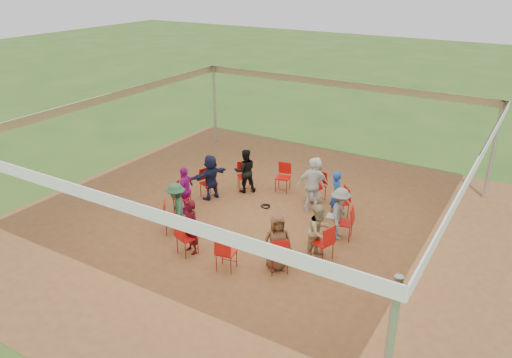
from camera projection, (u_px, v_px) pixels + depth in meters
The scene contains 28 objects.
ground at pixel (259, 224), 13.62m from camera, with size 80.00×80.00×0.00m, color #305219.
dirt_patch at pixel (259, 224), 13.62m from camera, with size 13.00×13.00×0.00m, color brown.
tent at pixel (259, 142), 12.68m from camera, with size 10.33×10.33×3.00m.
chair_0 at pixel (344, 223), 12.74m from camera, with size 0.42×0.44×0.90m, color #B70E09, non-canonical shape.
chair_1 at pixel (340, 202), 13.84m from camera, with size 0.42×0.44×0.90m, color #B70E09, non-canonical shape.
chair_2 at pixel (317, 187), 14.82m from camera, with size 0.42×0.44×0.90m, color #B70E09, non-canonical shape.
chair_3 at pixel (283, 178), 15.44m from camera, with size 0.42×0.44×0.90m, color #B70E09, non-canonical shape.
chair_4 at pixel (245, 177), 15.52m from camera, with size 0.42×0.44×0.90m, color #B70E09, non-canonical shape.
chair_5 at pixel (209, 183), 15.04m from camera, with size 0.42×0.44×0.90m, color #B70E09, non-canonical shape.
chair_6 at pixel (182, 197), 14.13m from camera, with size 0.42×0.44×0.90m, color #B70E09, non-canonical shape.
chair_7 at pixel (173, 217), 13.04m from camera, with size 0.42×0.44×0.90m, color #B70E09, non-canonical shape.
chair_8 at pixel (187, 238), 12.06m from camera, with size 0.42×0.44×0.90m, color #B70E09, non-canonical shape.
chair_9 at pixel (226, 252), 11.44m from camera, with size 0.42×0.44×0.90m, color #B70E09, non-canonical shape.
chair_10 at pixel (278, 254), 11.36m from camera, with size 0.42×0.44×0.90m, color #B70E09, non-canonical shape.
chair_11 at pixel (322, 243), 11.84m from camera, with size 0.42×0.44×0.90m, color #B70E09, non-canonical shape.
person_seated_0 at pixel (340, 213), 12.68m from camera, with size 0.89×0.44×1.38m, color slate.
person_seated_1 at pixel (337, 195), 13.72m from camera, with size 0.50×0.33×1.38m, color #153B96.
person_seated_2 at pixel (315, 180), 14.65m from camera, with size 0.68×0.38×1.38m, color #A9A495.
person_seated_3 at pixel (245, 171), 15.31m from camera, with size 0.67×0.39×1.38m, color black.
person_seated_4 at pixel (211, 177), 14.86m from camera, with size 1.28×0.48×1.38m, color #151B38.
person_seated_5 at pixel (185, 190), 14.00m from camera, with size 0.81×0.42×1.38m, color #9C1283.
person_seated_6 at pixel (177, 208), 12.97m from camera, with size 0.89×0.44×1.38m, color #254F35.
person_seated_7 at pixel (191, 227), 12.03m from camera, with size 0.50×0.33×1.38m, color #3C070D.
person_seated_8 at pixel (277, 242), 11.37m from camera, with size 0.68×0.38×1.38m, color brown.
person_seated_9 at pixel (319, 232), 11.82m from camera, with size 0.67×0.39×1.38m, color #9D8861.
standing_person at pixel (313, 185), 14.09m from camera, with size 0.92×0.47×1.56m, color silver.
cable_coil at pixel (266, 206), 14.57m from camera, with size 0.33×0.33×0.03m.
laptop at pixel (333, 214), 12.75m from camera, with size 0.30×0.35×0.21m.
Camera 1 is at (6.16, -10.32, 6.52)m, focal length 35.00 mm.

